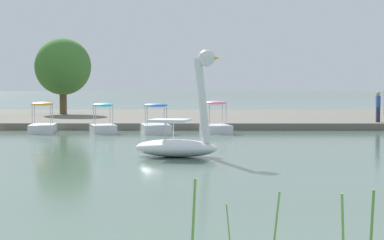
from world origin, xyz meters
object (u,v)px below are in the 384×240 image
pedal_boat_blue (156,124)px  person_on_path (378,105)px  pedal_boat_cyan (103,123)px  pedal_boat_orange (43,124)px  swan_boat (180,137)px  tree_broadleaf_behind_dock (63,67)px  pedal_boat_pink (216,124)px

pedal_boat_blue → person_on_path: person_on_path is taller
pedal_boat_blue → pedal_boat_cyan: 2.66m
pedal_boat_blue → pedal_boat_orange: (-5.69, 0.20, -0.00)m
swan_boat → tree_broadleaf_behind_dock: (-8.76, 25.04, 2.99)m
pedal_boat_blue → pedal_boat_orange: bearing=178.0°
swan_boat → person_on_path: (10.35, 14.59, 0.63)m
pedal_boat_cyan → pedal_boat_orange: pedal_boat_orange is taller
pedal_boat_pink → person_on_path: bearing=17.4°
pedal_boat_pink → pedal_boat_cyan: 5.66m
swan_boat → pedal_boat_orange: (-7.18, 11.64, -0.23)m
pedal_boat_cyan → pedal_boat_orange: 3.03m
pedal_boat_pink → pedal_boat_blue: pedal_boat_pink is taller
swan_boat → person_on_path: bearing=54.6°
swan_boat → person_on_path: size_ratio=2.09×
pedal_boat_cyan → tree_broadleaf_behind_dock: (-4.62, 13.41, 3.19)m
swan_boat → pedal_boat_orange: 13.68m
pedal_boat_pink → person_on_path: 9.31m
pedal_boat_orange → person_on_path: 17.79m
pedal_boat_blue → tree_broadleaf_behind_dock: size_ratio=0.48×
pedal_boat_orange → person_on_path: (17.53, 2.95, 0.86)m
pedal_boat_pink → pedal_boat_blue: bearing=-172.9°
pedal_boat_cyan → tree_broadleaf_behind_dock: size_ratio=0.41×
pedal_boat_blue → pedal_boat_orange: pedal_boat_orange is taller
swan_boat → pedal_boat_pink: bearing=82.7°
pedal_boat_orange → person_on_path: size_ratio=1.40×
tree_broadleaf_behind_dock → person_on_path: bearing=-28.7°
pedal_boat_pink → pedal_boat_cyan: bearing=-178.2°
pedal_boat_pink → tree_broadleaf_behind_dock: tree_broadleaf_behind_dock is taller
swan_boat → person_on_path: swan_boat is taller
pedal_boat_pink → swan_boat: bearing=-97.3°
pedal_boat_pink → tree_broadleaf_behind_dock: bearing=127.8°
pedal_boat_cyan → person_on_path: person_on_path is taller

